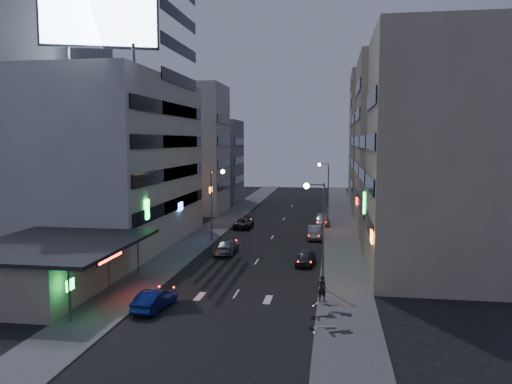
% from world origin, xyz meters
% --- Properties ---
extents(ground, '(180.00, 180.00, 0.00)m').
position_xyz_m(ground, '(0.00, 0.00, 0.00)').
color(ground, black).
rests_on(ground, ground).
extents(sidewalk_left, '(4.00, 120.00, 0.12)m').
position_xyz_m(sidewalk_left, '(-8.00, 30.00, 0.06)').
color(sidewalk_left, '#4C4C4F').
rests_on(sidewalk_left, ground).
extents(sidewalk_right, '(4.00, 120.00, 0.12)m').
position_xyz_m(sidewalk_right, '(8.00, 30.00, 0.06)').
color(sidewalk_right, '#4C4C4F').
rests_on(sidewalk_right, ground).
extents(food_court, '(11.00, 13.00, 3.88)m').
position_xyz_m(food_court, '(-13.90, 2.00, 1.98)').
color(food_court, '#B0A58A').
rests_on(food_court, ground).
extents(white_building, '(14.00, 24.00, 18.00)m').
position_xyz_m(white_building, '(-17.00, 20.00, 9.00)').
color(white_building, beige).
rests_on(white_building, ground).
extents(grey_tower, '(10.00, 14.00, 34.00)m').
position_xyz_m(grey_tower, '(-26.00, 23.00, 17.00)').
color(grey_tower, slate).
rests_on(grey_tower, ground).
extents(shophouse_near, '(10.00, 11.00, 20.00)m').
position_xyz_m(shophouse_near, '(15.00, 10.50, 10.00)').
color(shophouse_near, '#B0A58A').
rests_on(shophouse_near, ground).
extents(shophouse_mid, '(11.00, 12.00, 16.00)m').
position_xyz_m(shophouse_mid, '(15.50, 22.00, 8.00)').
color(shophouse_mid, gray).
rests_on(shophouse_mid, ground).
extents(shophouse_far, '(10.00, 14.00, 22.00)m').
position_xyz_m(shophouse_far, '(15.00, 35.00, 11.00)').
color(shophouse_far, '#B0A58A').
rests_on(shophouse_far, ground).
extents(far_left_a, '(11.00, 10.00, 20.00)m').
position_xyz_m(far_left_a, '(-15.50, 45.00, 10.00)').
color(far_left_a, beige).
rests_on(far_left_a, ground).
extents(far_left_b, '(12.00, 10.00, 15.00)m').
position_xyz_m(far_left_b, '(-16.00, 58.00, 7.50)').
color(far_left_b, slate).
rests_on(far_left_b, ground).
extents(far_right_a, '(11.00, 12.00, 18.00)m').
position_xyz_m(far_right_a, '(15.50, 50.00, 9.00)').
color(far_right_a, gray).
rests_on(far_right_a, ground).
extents(far_right_b, '(12.00, 12.00, 24.00)m').
position_xyz_m(far_right_b, '(16.00, 64.00, 12.00)').
color(far_right_b, '#B0A58A').
rests_on(far_right_b, ground).
extents(billboard, '(9.52, 3.75, 6.20)m').
position_xyz_m(billboard, '(-12.99, 9.97, 21.66)').
color(billboard, '#595B60').
rests_on(billboard, white_building).
extents(street_lamp_right_near, '(1.60, 0.44, 8.02)m').
position_xyz_m(street_lamp_right_near, '(5.90, 6.00, 5.36)').
color(street_lamp_right_near, '#595B60').
rests_on(street_lamp_right_near, sidewalk_right).
extents(street_lamp_left, '(1.60, 0.44, 8.02)m').
position_xyz_m(street_lamp_left, '(-5.90, 22.00, 5.36)').
color(street_lamp_left, '#595B60').
rests_on(street_lamp_left, sidewalk_left).
extents(street_lamp_right_far, '(1.60, 0.44, 8.02)m').
position_xyz_m(street_lamp_right_far, '(5.90, 40.00, 5.36)').
color(street_lamp_right_far, '#595B60').
rests_on(street_lamp_right_far, sidewalk_right).
extents(parked_car_right_near, '(1.93, 3.96, 1.30)m').
position_xyz_m(parked_car_right_near, '(4.62, 13.42, 0.65)').
color(parked_car_right_near, '#27262B').
rests_on(parked_car_right_near, ground).
extents(parked_car_right_mid, '(1.77, 4.54, 1.47)m').
position_xyz_m(parked_car_right_mid, '(4.96, 25.89, 0.74)').
color(parked_car_right_mid, gray).
rests_on(parked_car_right_mid, ground).
extents(parked_car_left, '(2.15, 4.63, 1.29)m').
position_xyz_m(parked_car_left, '(-4.41, 31.65, 0.64)').
color(parked_car_left, '#27282C').
rests_on(parked_car_left, ground).
extents(parked_car_right_far, '(2.39, 5.03, 1.42)m').
position_xyz_m(parked_car_right_far, '(5.60, 35.15, 0.71)').
color(parked_car_right_far, '#999DA1').
rests_on(parked_car_right_far, ground).
extents(road_car_blue, '(1.95, 4.32, 1.38)m').
position_xyz_m(road_car_blue, '(-4.73, -0.24, 0.69)').
color(road_car_blue, navy).
rests_on(road_car_blue, ground).
extents(road_car_silver, '(2.17, 5.11, 1.47)m').
position_xyz_m(road_car_silver, '(-3.58, 16.97, 0.73)').
color(road_car_silver, gray).
rests_on(road_car_silver, ground).
extents(person, '(0.78, 0.67, 1.82)m').
position_xyz_m(person, '(6.30, 2.93, 1.03)').
color(person, black).
rests_on(person, sidewalk_right).
extents(scooter_black_a, '(1.38, 2.07, 1.20)m').
position_xyz_m(scooter_black_a, '(8.04, -2.25, 0.72)').
color(scooter_black_a, black).
rests_on(scooter_black_a, sidewalk_right).
extents(scooter_silver_a, '(1.12, 1.98, 1.15)m').
position_xyz_m(scooter_silver_a, '(7.13, -1.73, 0.69)').
color(scooter_silver_a, '#A8A9B0').
rests_on(scooter_silver_a, sidewalk_right).
extents(scooter_blue, '(1.18, 2.11, 1.23)m').
position_xyz_m(scooter_blue, '(8.34, 0.55, 0.73)').
color(scooter_blue, navy).
rests_on(scooter_blue, sidewalk_right).
extents(scooter_black_b, '(1.25, 1.98, 1.15)m').
position_xyz_m(scooter_black_b, '(7.14, 0.18, 0.69)').
color(scooter_black_b, black).
rests_on(scooter_black_b, sidewalk_right).
extents(scooter_silver_b, '(1.10, 1.88, 1.09)m').
position_xyz_m(scooter_silver_b, '(7.15, 2.33, 0.67)').
color(scooter_silver_b, '#ACAEB4').
rests_on(scooter_silver_b, sidewalk_right).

